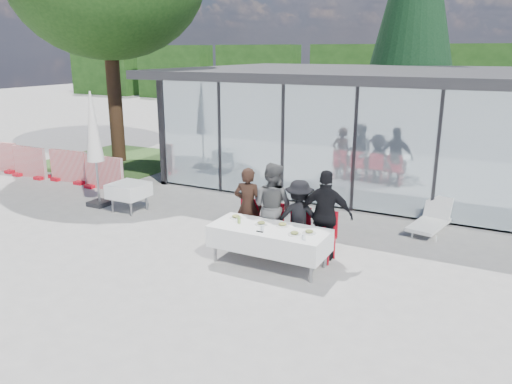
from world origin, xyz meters
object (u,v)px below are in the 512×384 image
(diner_b, at_px, (272,206))
(lounger, at_px, (431,219))
(diner_c, at_px, (299,217))
(plate_b, at_px, (261,223))
(diner_a, at_px, (248,206))
(diner_chair_b, at_px, (272,224))
(diner_chair_d, at_px, (325,233))
(plate_c, at_px, (283,225))
(juice_bottle, at_px, (239,220))
(plate_extra, at_px, (295,233))
(dining_table, at_px, (269,238))
(construction_barriers, at_px, (31,164))
(plate_a, at_px, (236,217))
(spare_table_left, at_px, (129,190))
(market_umbrella, at_px, (93,134))
(folded_eyeglasses, at_px, (260,232))
(plate_d, at_px, (309,232))
(diner_chair_c, at_px, (298,229))
(diner_chair_a, at_px, (248,220))
(diner_d, at_px, (326,215))

(diner_b, xyz_separation_m, lounger, (2.77, 2.65, -0.66))
(diner_c, distance_m, plate_b, 0.84)
(diner_a, bearing_deg, diner_chair_b, 168.58)
(diner_chair_d, relative_size, plate_c, 3.91)
(diner_chair_b, xyz_separation_m, juice_bottle, (-0.33, -0.79, 0.28))
(plate_extra, bearing_deg, dining_table, 167.72)
(construction_barriers, bearing_deg, lounger, 3.36)
(plate_a, distance_m, spare_table_left, 3.94)
(market_umbrella, height_order, construction_barriers, market_umbrella)
(diner_chair_b, relative_size, plate_c, 3.91)
(plate_extra, relative_size, market_umbrella, 0.08)
(diner_chair_d, distance_m, juice_bottle, 1.70)
(plate_c, distance_m, folded_eyeglasses, 0.55)
(plate_extra, height_order, lounger, plate_extra)
(plate_extra, bearing_deg, plate_c, 139.59)
(dining_table, distance_m, diner_chair_d, 1.13)
(plate_b, xyz_separation_m, plate_d, (0.99, -0.02, 0.00))
(dining_table, relative_size, plate_a, 9.06)
(plate_extra, xyz_separation_m, lounger, (1.89, 3.54, -0.52))
(juice_bottle, xyz_separation_m, lounger, (3.10, 3.46, -0.56))
(diner_chair_c, bearing_deg, diner_c, 90.00)
(diner_chair_a, height_order, diner_b, diner_b)
(juice_bottle, bearing_deg, dining_table, 3.78)
(plate_b, relative_size, juice_bottle, 1.89)
(construction_barriers, bearing_deg, diner_chair_c, -10.78)
(diner_d, xyz_separation_m, spare_table_left, (-5.46, 0.57, -0.34))
(plate_d, bearing_deg, diner_c, 125.39)
(plate_d, height_order, plate_extra, same)
(plate_a, bearing_deg, folded_eyeglasses, -32.08)
(dining_table, relative_size, diner_a, 1.35)
(spare_table_left, bearing_deg, folded_eyeglasses, -19.57)
(plate_b, xyz_separation_m, juice_bottle, (-0.42, -0.13, 0.04))
(plate_d, xyz_separation_m, plate_extra, (-0.21, -0.20, 0.00))
(dining_table, xyz_separation_m, diner_chair_d, (0.85, 0.75, -0.00))
(folded_eyeglasses, bearing_deg, plate_a, 147.92)
(diner_chair_c, relative_size, diner_d, 0.54)
(diner_chair_a, bearing_deg, diner_c, 0.73)
(diner_c, height_order, market_umbrella, market_umbrella)
(market_umbrella, bearing_deg, diner_d, -5.04)
(diner_c, height_order, construction_barriers, diner_c)
(diner_c, bearing_deg, juice_bottle, 21.96)
(folded_eyeglasses, bearing_deg, dining_table, 79.41)
(dining_table, xyz_separation_m, diner_chair_a, (-0.87, 0.75, -0.00))
(plate_b, relative_size, market_umbrella, 0.08)
(diner_chair_a, xyz_separation_m, folded_eyeglasses, (0.81, -1.04, 0.22))
(juice_bottle, bearing_deg, plate_c, 17.05)
(diner_chair_c, bearing_deg, juice_bottle, -139.32)
(dining_table, bearing_deg, diner_chair_c, 68.87)
(diner_c, bearing_deg, diner_chair_c, 70.76)
(plate_b, xyz_separation_m, folded_eyeglasses, (0.16, -0.38, -0.02))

